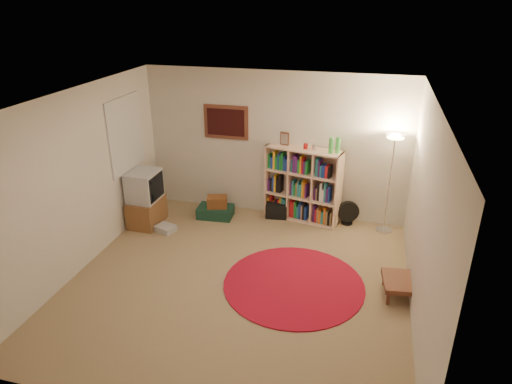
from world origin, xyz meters
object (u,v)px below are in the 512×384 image
bookshelf (302,185)px  floor_fan (348,213)px  suitcase (215,212)px  floor_lamp (394,151)px  side_table (404,282)px  tv_stand (146,199)px

bookshelf → floor_fan: size_ratio=3.69×
bookshelf → suitcase: (-1.46, -0.33, -0.52)m
floor_lamp → floor_fan: bearing=171.8°
suitcase → side_table: size_ratio=1.07×
bookshelf → floor_fan: 0.91m
suitcase → side_table: (3.11, -1.55, 0.11)m
floor_fan → bookshelf: bearing=160.6°
bookshelf → side_table: 2.53m
floor_lamp → tv_stand: 4.08m
suitcase → side_table: bearing=-30.3°
bookshelf → side_table: bearing=-35.9°
bookshelf → floor_lamp: 1.61m
floor_fan → side_table: size_ratio=0.71×
tv_stand → floor_lamp: bearing=11.6°
bookshelf → suitcase: 1.58m
floor_lamp → floor_fan: 1.32m
tv_stand → suitcase: size_ratio=1.52×
bookshelf → side_table: bookshelf is taller
floor_lamp → suitcase: (-2.87, -0.22, -1.29)m
suitcase → bookshelf: bearing=8.8°
suitcase → side_table: side_table is taller
bookshelf → floor_fan: (0.81, -0.02, -0.41)m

